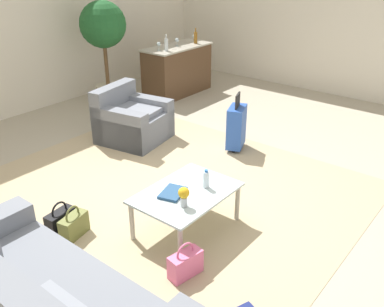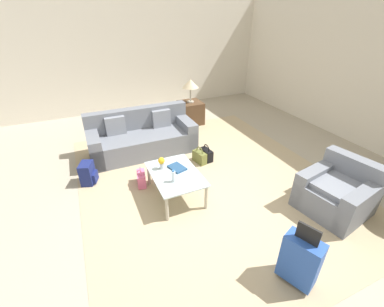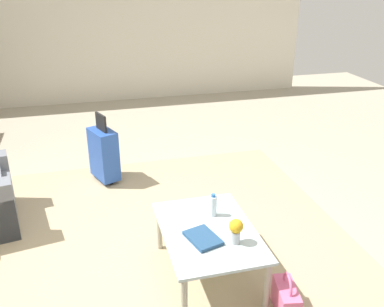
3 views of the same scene
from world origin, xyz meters
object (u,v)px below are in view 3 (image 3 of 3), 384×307
(coffee_table_book, at_px, (203,238))
(suitcase_blue, at_px, (104,153))
(flower_vase, at_px, (236,229))
(handbag_pink, at_px, (286,299))
(coffee_table, at_px, (208,235))
(water_bottle, at_px, (213,206))

(coffee_table_book, relative_size, suitcase_blue, 0.34)
(flower_vase, height_order, handbag_pink, flower_vase)
(coffee_table, xyz_separation_m, suitcase_blue, (2.00, 0.70, -0.04))
(coffee_table_book, bearing_deg, suitcase_blue, 0.43)
(coffee_table, relative_size, flower_vase, 5.16)
(coffee_table, xyz_separation_m, water_bottle, (0.20, -0.10, 0.15))
(handbag_pink, bearing_deg, water_bottle, 24.32)
(coffee_table, xyz_separation_m, coffee_table_book, (-0.12, 0.08, 0.07))
(coffee_table, height_order, coffee_table_book, coffee_table_book)
(coffee_table_book, bearing_deg, water_bottle, -45.23)
(coffee_table, height_order, handbag_pink, coffee_table)
(coffee_table_book, height_order, flower_vase, flower_vase)
(coffee_table, relative_size, water_bottle, 5.19)
(coffee_table_book, bearing_deg, coffee_table, -49.56)
(suitcase_blue, height_order, handbag_pink, suitcase_blue)
(coffee_table_book, xyz_separation_m, handbag_pink, (-0.44, -0.52, -0.34))
(water_bottle, xyz_separation_m, suitcase_blue, (1.80, 0.80, -0.19))
(water_bottle, xyz_separation_m, coffee_table_book, (-0.32, 0.18, -0.08))
(coffee_table_book, distance_m, handbag_pink, 0.76)
(handbag_pink, bearing_deg, flower_vase, 40.96)
(coffee_table, height_order, suitcase_blue, suitcase_blue)
(water_bottle, bearing_deg, handbag_pink, -155.68)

